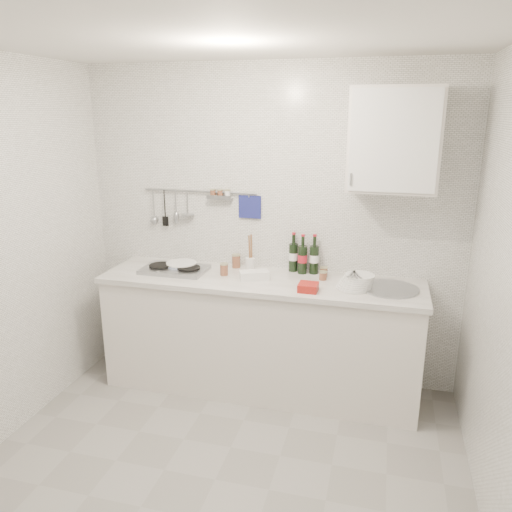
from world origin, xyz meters
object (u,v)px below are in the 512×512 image
Objects in this scene: plate_stack_hob at (180,266)px; plate_stack_sink at (356,282)px; wall_cabinet at (394,140)px; utensil_crock at (250,263)px; wine_bottles at (303,253)px.

plate_stack_sink is (1.40, -0.10, 0.02)m from plate_stack_hob.
wall_cabinet is at bearing 39.14° from plate_stack_sink.
utensil_crock reaches higher than plate_stack_sink.
wall_cabinet is 1.88m from plate_stack_hob.
utensil_crock reaches higher than plate_stack_hob.
plate_stack_sink is 0.51m from wine_bottles.
utensil_crock is (0.56, 0.07, 0.05)m from plate_stack_hob.
plate_stack_hob is 1.01× the size of plate_stack_sink.
wall_cabinet reaches higher than plate_stack_sink.
plate_stack_hob is 0.87× the size of wine_bottles.
plate_stack_hob is 0.99m from wine_bottles.
plate_stack_hob is at bearing -172.52° from utensil_crock.
utensil_crock is (-0.41, -0.08, -0.08)m from wine_bottles.
plate_stack_hob is at bearing -170.85° from wine_bottles.
wall_cabinet reaches higher than plate_stack_hob.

